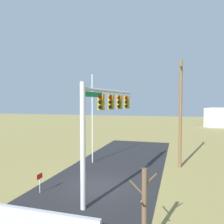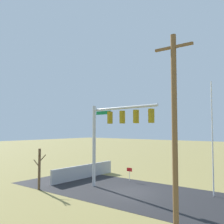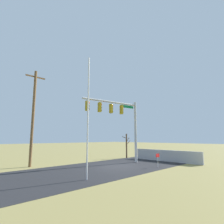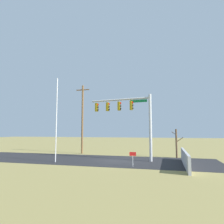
{
  "view_description": "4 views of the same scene",
  "coord_description": "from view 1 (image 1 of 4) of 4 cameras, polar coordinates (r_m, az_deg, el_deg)",
  "views": [
    {
      "loc": [
        14.27,
        5.13,
        5.66
      ],
      "look_at": [
        0.27,
        1.02,
        5.04
      ],
      "focal_mm": 36.33,
      "sensor_mm": 36.0,
      "label": 1
    },
    {
      "loc": [
        -11.13,
        16.37,
        4.85
      ],
      "look_at": [
        0.59,
        1.5,
        6.06
      ],
      "focal_mm": 40.77,
      "sensor_mm": 36.0,
      "label": 2
    },
    {
      "loc": [
        -12.51,
        -12.09,
        2.63
      ],
      "look_at": [
        0.53,
        1.2,
        5.4
      ],
      "focal_mm": 28.35,
      "sensor_mm": 36.0,
      "label": 3
    },
    {
      "loc": [
        5.16,
        -20.49,
        2.95
      ],
      "look_at": [
        -0.76,
        1.06,
        5.08
      ],
      "focal_mm": 32.88,
      "sensor_mm": 36.0,
      "label": 4
    }
  ],
  "objects": [
    {
      "name": "road_surface",
      "position": [
        19.8,
        0.65,
        -14.15
      ],
      "size": [
        28.0,
        8.0,
        0.01
      ],
      "primitive_type": "cube",
      "color": "#232326",
      "rests_on": "ground_plane"
    },
    {
      "name": "ground_plane",
      "position": [
        16.19,
        -3.37,
        -18.03
      ],
      "size": [
        160.0,
        160.0,
        0.0
      ],
      "primitive_type": "plane",
      "color": "olive"
    },
    {
      "name": "sidewalk_corner",
      "position": [
        12.31,
        -9.32,
        -24.94
      ],
      "size": [
        6.0,
        6.0,
        0.01
      ],
      "primitive_type": "cube",
      "color": "#B7B5AD",
      "rests_on": "ground_plane"
    },
    {
      "name": "utility_pole",
      "position": [
        20.41,
        16.85,
        -0.06
      ],
      "size": [
        1.9,
        0.26,
        9.28
      ],
      "color": "brown",
      "rests_on": "ground_plane"
    },
    {
      "name": "open_sign",
      "position": [
        15.37,
        -17.74,
        -15.7
      ],
      "size": [
        0.56,
        0.04,
        1.22
      ],
      "color": "silver",
      "rests_on": "ground_plane"
    },
    {
      "name": "signal_mast",
      "position": [
        13.75,
        -2.45,
        -0.85
      ],
      "size": [
        6.77,
        1.32,
        6.73
      ],
      "color": "#B2B5BA",
      "rests_on": "ground_plane"
    },
    {
      "name": "distant_building",
      "position": [
        60.51,
        25.42,
        -1.1
      ],
      "size": [
        11.04,
        7.87,
        4.34
      ],
      "primitive_type": "cube",
      "rotation": [
        0.0,
        0.0,
        2.83
      ],
      "color": "silver",
      "rests_on": "ground_plane"
    },
    {
      "name": "flagpole",
      "position": [
        21.21,
        -4.98,
        -1.71
      ],
      "size": [
        0.1,
        0.1,
        8.25
      ],
      "primitive_type": "cylinder",
      "color": "silver",
      "rests_on": "ground_plane"
    },
    {
      "name": "bare_tree",
      "position": [
        9.26,
        8.1,
        -23.09
      ],
      "size": [
        1.27,
        1.02,
        3.22
      ],
      "color": "brown",
      "rests_on": "ground_plane"
    },
    {
      "name": "retaining_fence",
      "position": [
        11.47,
        -24.01,
        -23.75
      ],
      "size": [
        0.2,
        8.04,
        1.28
      ],
      "primitive_type": "cube",
      "color": "#A8A8AD",
      "rests_on": "ground_plane"
    }
  ]
}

